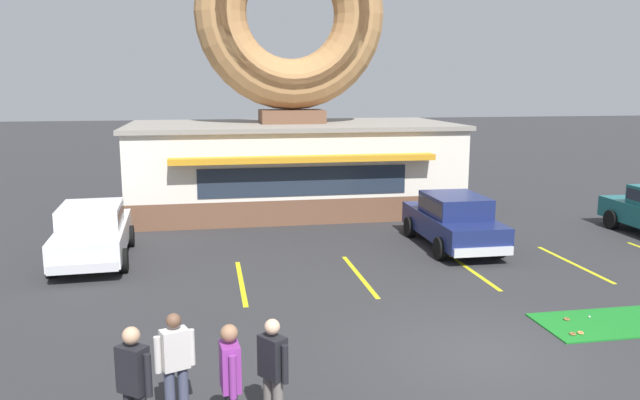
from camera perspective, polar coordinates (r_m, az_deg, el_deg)
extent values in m
plane|color=#2D2D30|center=(11.96, 14.53, -13.50)|extent=(160.00, 160.00, 0.00)
cube|color=brown|center=(24.47, -2.56, 0.23)|extent=(12.00, 6.00, 0.90)
cube|color=silver|center=(24.24, -2.59, 3.96)|extent=(12.00, 6.00, 2.30)
cube|color=gray|center=(24.13, -2.62, 6.86)|extent=(12.30, 6.30, 0.16)
cube|color=orange|center=(20.96, -1.37, 3.77)|extent=(9.00, 0.60, 0.20)
cube|color=#232D3D|center=(21.35, -1.48, 1.73)|extent=(7.20, 0.03, 1.00)
cube|color=brown|center=(24.11, -2.62, 7.64)|extent=(2.40, 1.80, 0.50)
torus|color=#B27F4C|center=(24.23, -2.70, 16.66)|extent=(7.10, 1.90, 7.10)
torus|color=#936038|center=(23.81, -2.56, 16.77)|extent=(6.24, 1.05, 6.24)
torus|color=brown|center=(14.01, 21.63, -10.09)|extent=(0.13, 0.13, 0.04)
torus|color=brown|center=(13.28, 22.10, -11.27)|extent=(0.13, 0.13, 0.04)
torus|color=#D17F47|center=(13.39, 22.72, -11.13)|extent=(0.13, 0.13, 0.04)
sphere|color=white|center=(14.31, 23.41, -9.77)|extent=(0.04, 0.04, 0.04)
cube|color=silver|center=(18.31, -20.04, -3.22)|extent=(1.97, 4.48, 0.68)
cube|color=silver|center=(18.03, -20.22, -1.35)|extent=(1.66, 2.17, 0.60)
cube|color=#232D3D|center=(18.03, -20.22, -1.29)|extent=(1.68, 2.09, 0.36)
cube|color=silver|center=(20.52, -19.29, -2.43)|extent=(1.67, 0.18, 0.24)
cube|color=silver|center=(16.23, -20.88, -5.87)|extent=(1.67, 0.18, 0.24)
cylinder|color=black|center=(19.83, -22.05, -3.35)|extent=(0.25, 0.65, 0.64)
cylinder|color=black|center=(19.62, -16.97, -3.17)|extent=(0.25, 0.65, 0.64)
cylinder|color=black|center=(17.22, -23.40, -5.47)|extent=(0.25, 0.65, 0.64)
cylinder|color=black|center=(16.99, -17.53, -5.29)|extent=(0.25, 0.65, 0.64)
cube|color=navy|center=(19.13, 12.00, -2.24)|extent=(1.80, 4.42, 0.68)
cube|color=navy|center=(18.86, 12.24, -0.44)|extent=(1.58, 2.12, 0.60)
cube|color=#232D3D|center=(18.86, 12.25, -0.38)|extent=(1.60, 2.03, 0.36)
cube|color=silver|center=(21.21, 9.76, -1.58)|extent=(1.67, 0.12, 0.24)
cube|color=silver|center=(17.20, 14.72, -4.61)|extent=(1.67, 0.12, 0.24)
cylinder|color=black|center=(20.16, 8.21, -2.46)|extent=(0.23, 0.64, 0.64)
cylinder|color=black|center=(20.76, 12.84, -2.24)|extent=(0.23, 0.64, 0.64)
cylinder|color=black|center=(17.66, 10.94, -4.40)|extent=(0.23, 0.64, 0.64)
cylinder|color=black|center=(18.35, 16.10, -4.06)|extent=(0.23, 0.64, 0.64)
cube|color=silver|center=(24.44, 25.71, -0.89)|extent=(1.67, 0.14, 0.24)
cylinder|color=black|center=(23.26, 25.11, -1.62)|extent=(0.23, 0.64, 0.64)
cube|color=#8C3393|center=(8.50, -8.22, -14.82)|extent=(0.28, 0.40, 0.63)
cylinder|color=#8C3393|center=(8.29, -7.97, -15.74)|extent=(0.10, 0.10, 0.58)
cylinder|color=#8C3393|center=(8.74, -8.45, -14.32)|extent=(0.10, 0.10, 0.58)
sphere|color=#9E7051|center=(8.31, -8.31, -11.95)|extent=(0.23, 0.23, 0.23)
cube|color=black|center=(8.69, -16.73, -14.59)|extent=(0.45, 0.42, 0.63)
cylinder|color=black|center=(8.86, -17.94, -14.37)|extent=(0.10, 0.10, 0.58)
cylinder|color=black|center=(8.54, -15.44, -15.20)|extent=(0.10, 0.10, 0.58)
sphere|color=tan|center=(8.51, -16.89, -11.78)|extent=(0.23, 0.23, 0.23)
cylinder|color=#474C66|center=(9.69, -12.38, -16.76)|extent=(0.15, 0.15, 0.79)
cylinder|color=#474C66|center=(9.64, -13.55, -16.97)|extent=(0.15, 0.15, 0.79)
cube|color=silver|center=(9.37, -13.14, -13.13)|extent=(0.44, 0.36, 0.58)
cylinder|color=silver|center=(9.45, -11.66, -13.04)|extent=(0.10, 0.10, 0.53)
cylinder|color=silver|center=(9.31, -14.63, -13.53)|extent=(0.10, 0.10, 0.53)
sphere|color=brown|center=(9.21, -13.25, -10.69)|extent=(0.21, 0.21, 0.21)
cube|color=black|center=(8.87, -4.35, -14.10)|extent=(0.42, 0.45, 0.59)
cylinder|color=black|center=(9.05, -5.43, -13.79)|extent=(0.10, 0.10, 0.55)
cylinder|color=black|center=(8.71, -3.23, -14.77)|extent=(0.10, 0.10, 0.55)
sphere|color=beige|center=(8.69, -4.39, -11.48)|extent=(0.22, 0.22, 0.22)
cylinder|color=#1E662D|center=(23.37, 11.03, -0.38)|extent=(0.56, 0.56, 0.95)
torus|color=#123D1B|center=(23.29, 11.07, 0.77)|extent=(0.57, 0.57, 0.05)
cube|color=yellow|center=(15.63, -7.21, -7.46)|extent=(0.12, 3.60, 0.01)
cube|color=yellow|center=(16.06, 3.61, -6.90)|extent=(0.12, 3.60, 0.01)
cube|color=yellow|center=(17.01, 13.53, -6.18)|extent=(0.12, 3.60, 0.01)
cube|color=yellow|center=(18.41, 22.14, -5.41)|extent=(0.12, 3.60, 0.01)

